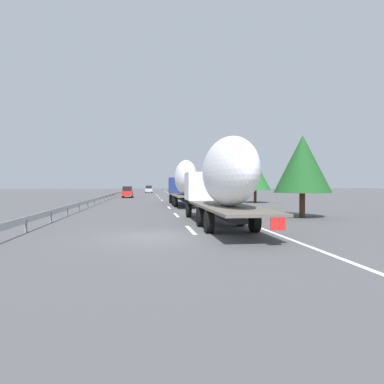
% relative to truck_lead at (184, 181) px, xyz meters
% --- Properties ---
extents(ground_plane, '(260.00, 260.00, 0.00)m').
position_rel_truck_lead_xyz_m(ground_plane, '(19.46, 3.60, -2.63)').
color(ground_plane, '#4C4C4F').
extents(lane_stripe_0, '(3.20, 0.20, 0.01)m').
position_rel_truck_lead_xyz_m(lane_stripe_0, '(-18.54, 1.80, -2.63)').
color(lane_stripe_0, white).
rests_on(lane_stripe_0, ground_plane).
extents(lane_stripe_1, '(3.20, 0.20, 0.01)m').
position_rel_truck_lead_xyz_m(lane_stripe_1, '(-10.52, 1.80, -2.63)').
color(lane_stripe_1, white).
rests_on(lane_stripe_1, ground_plane).
extents(lane_stripe_2, '(3.20, 0.20, 0.01)m').
position_rel_truck_lead_xyz_m(lane_stripe_2, '(-2.51, 1.80, -2.63)').
color(lane_stripe_2, white).
rests_on(lane_stripe_2, ground_plane).
extents(lane_stripe_3, '(3.20, 0.20, 0.01)m').
position_rel_truck_lead_xyz_m(lane_stripe_3, '(12.95, 1.80, -2.63)').
color(lane_stripe_3, white).
rests_on(lane_stripe_3, ground_plane).
extents(lane_stripe_4, '(3.20, 0.20, 0.01)m').
position_rel_truck_lead_xyz_m(lane_stripe_4, '(21.02, 1.80, -2.63)').
color(lane_stripe_4, white).
rests_on(lane_stripe_4, ground_plane).
extents(lane_stripe_5, '(3.20, 0.20, 0.01)m').
position_rel_truck_lead_xyz_m(lane_stripe_5, '(33.24, 1.80, -2.63)').
color(lane_stripe_5, white).
rests_on(lane_stripe_5, ground_plane).
extents(lane_stripe_6, '(3.20, 0.20, 0.01)m').
position_rel_truck_lead_xyz_m(lane_stripe_6, '(30.72, 1.80, -2.63)').
color(lane_stripe_6, white).
rests_on(lane_stripe_6, ground_plane).
extents(lane_stripe_7, '(3.20, 0.20, 0.01)m').
position_rel_truck_lead_xyz_m(lane_stripe_7, '(40.61, 1.80, -2.63)').
color(lane_stripe_7, white).
rests_on(lane_stripe_7, ground_plane).
extents(edge_line_right, '(110.00, 0.20, 0.01)m').
position_rel_truck_lead_xyz_m(edge_line_right, '(24.46, -1.90, -2.63)').
color(edge_line_right, white).
rests_on(edge_line_right, ground_plane).
extents(truck_lead, '(13.24, 2.55, 4.74)m').
position_rel_truck_lead_xyz_m(truck_lead, '(0.00, 0.00, 0.00)').
color(truck_lead, navy).
rests_on(truck_lead, ground_plane).
extents(truck_trailing, '(13.95, 2.55, 4.58)m').
position_rel_truck_lead_xyz_m(truck_trailing, '(-17.67, 0.00, -0.05)').
color(truck_trailing, silver).
rests_on(truck_trailing, ground_plane).
extents(car_red_compact, '(4.72, 1.72, 1.94)m').
position_rel_truck_lead_xyz_m(car_red_compact, '(23.12, 7.22, -1.66)').
color(car_red_compact, red).
rests_on(car_red_compact, ground_plane).
extents(car_silver_hatch, '(4.01, 1.90, 1.95)m').
position_rel_truck_lead_xyz_m(car_silver_hatch, '(56.21, 3.38, -1.66)').
color(car_silver_hatch, '#ADB2B7').
rests_on(car_silver_hatch, ground_plane).
extents(road_sign, '(0.10, 0.90, 3.36)m').
position_rel_truck_lead_xyz_m(road_sign, '(20.40, -3.10, -0.31)').
color(road_sign, gray).
rests_on(road_sign, ground_plane).
extents(tree_0, '(3.85, 3.85, 5.12)m').
position_rel_truck_lead_xyz_m(tree_0, '(4.78, -9.43, 0.71)').
color(tree_0, '#472D19').
rests_on(tree_0, ground_plane).
extents(tree_1, '(2.86, 2.86, 6.35)m').
position_rel_truck_lead_xyz_m(tree_1, '(68.28, -8.86, 1.18)').
color(tree_1, '#472D19').
rests_on(tree_1, ground_plane).
extents(tree_2, '(3.47, 3.47, 5.36)m').
position_rel_truck_lead_xyz_m(tree_2, '(52.40, -7.07, 0.76)').
color(tree_2, '#472D19').
rests_on(tree_2, ground_plane).
extents(tree_3, '(3.84, 3.84, 5.63)m').
position_rel_truck_lead_xyz_m(tree_3, '(-13.46, -6.60, 1.02)').
color(tree_3, '#472D19').
rests_on(tree_3, ground_plane).
extents(guardrail_median, '(94.00, 0.10, 0.76)m').
position_rel_truck_lead_xyz_m(guardrail_median, '(22.46, 9.60, -2.05)').
color(guardrail_median, '#9EA0A5').
rests_on(guardrail_median, ground_plane).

